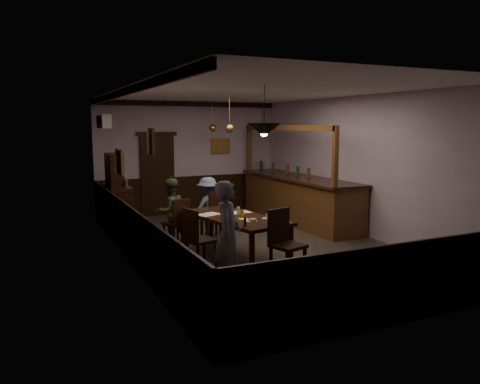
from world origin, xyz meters
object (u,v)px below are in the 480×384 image
coffee_cup (268,216)px  pendant_iron (264,130)px  chair_side (196,236)px  chair_near (284,239)px  chair_far_right (216,213)px  sideboard (117,200)px  person_seated_right (208,207)px  person_standing (228,235)px  dining_table (235,220)px  person_seated_left (170,211)px  soda_can (242,213)px  pendant_brass_mid (229,128)px  bar_counter (298,198)px  pendant_brass_far (212,128)px  chair_far_left (178,220)px

coffee_cup → pendant_iron: (-0.26, -0.31, 1.49)m
chair_side → coffee_cup: chair_side is taller
chair_near → pendant_iron: 1.79m
chair_far_right → sideboard: (-1.68, 1.74, 0.13)m
person_seated_right → pendant_iron: bearing=74.0°
chair_side → person_standing: person_standing is taller
sideboard → coffee_cup: bearing=-61.2°
dining_table → chair_near: 1.32m
coffee_cup → chair_far_right: bearing=86.0°
chair_far_right → person_seated_left: 0.94m
chair_near → coffee_cup: size_ratio=13.29×
soda_can → sideboard: 3.56m
dining_table → pendant_brass_mid: size_ratio=2.92×
chair_side → bar_counter: bearing=-67.6°
pendant_brass_mid → pendant_brass_far: (0.20, 1.52, 0.00)m
chair_far_right → sideboard: size_ratio=0.59×
person_seated_left → person_seated_right: size_ratio=1.02×
person_standing → chair_side: bearing=36.8°
person_seated_right → pendant_iron: size_ratio=1.58×
person_standing → bar_counter: size_ratio=0.37×
dining_table → chair_near: (0.27, -1.28, -0.10)m
person_standing → soda_can: person_standing is taller
person_standing → person_seated_left: (-0.01, 2.86, -0.13)m
person_seated_left → person_seated_right: person_seated_left is taller
person_seated_left → sideboard: bearing=-84.5°
soda_can → chair_near: bearing=-81.7°
chair_far_right → pendant_brass_mid: bearing=-141.4°
person_standing → pendant_brass_mid: size_ratio=1.95×
chair_near → sideboard: (-1.79, 4.36, 0.12)m
chair_near → pendant_brass_mid: size_ratio=1.31×
soda_can → person_seated_right: bearing=89.6°
chair_far_left → person_seated_right: bearing=-169.5°
chair_side → pendant_iron: bearing=-123.8°
soda_can → sideboard: size_ratio=0.07×
chair_far_left → coffee_cup: size_ratio=11.85×
pendant_iron → pendant_brass_far: bearing=79.2°
chair_far_right → coffee_cup: chair_far_right is taller
person_seated_right → pendant_brass_mid: pendant_brass_mid is taller
dining_table → pendant_iron: (0.17, -0.78, 1.61)m
person_standing → coffee_cup: (1.19, 0.98, 0.01)m
soda_can → pendant_brass_far: 4.03m
bar_counter → pendant_iron: size_ratio=5.16×
dining_table → pendant_iron: size_ratio=2.89×
chair_near → bar_counter: 4.21m
pendant_brass_mid → dining_table: bearing=-111.4°
dining_table → chair_far_left: size_ratio=2.49×
chair_far_left → sideboard: bearing=-86.1°
bar_counter → dining_table: bearing=-141.1°
dining_table → sideboard: (-1.52, 3.08, 0.01)m
chair_near → person_seated_right: 2.90m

